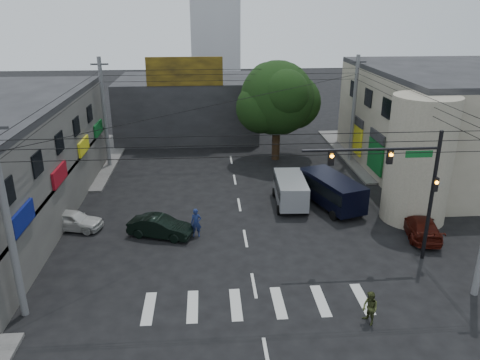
{
  "coord_description": "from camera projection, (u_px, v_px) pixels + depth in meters",
  "views": [
    {
      "loc": [
        -2.16,
        -22.72,
        13.06
      ],
      "look_at": [
        -0.17,
        4.0,
        2.97
      ],
      "focal_mm": 35.0,
      "sensor_mm": 36.0,
      "label": 1
    }
  ],
  "objects": [
    {
      "name": "navy_van",
      "position": [
        332.0,
        192.0,
        31.77
      ],
      "size": [
        6.57,
        5.2,
        2.15
      ],
      "primitive_type": null,
      "rotation": [
        0.0,
        0.0,
        1.89
      ],
      "color": "black",
      "rests_on": "ground"
    },
    {
      "name": "traffic_officer",
      "position": [
        196.0,
        223.0,
        27.81
      ],
      "size": [
        0.66,
        0.46,
        1.74
      ],
      "primitive_type": "imported",
      "rotation": [
        0.0,
        0.0,
        -0.03
      ],
      "color": "#16224F",
      "rests_on": "ground"
    },
    {
      "name": "white_compact",
      "position": [
        73.0,
        220.0,
        28.75
      ],
      "size": [
        3.07,
        4.28,
        1.24
      ],
      "primitive_type": "imported",
      "rotation": [
        0.0,
        0.0,
        1.34
      ],
      "color": "beige",
      "rests_on": "ground"
    },
    {
      "name": "utility_pole_far_right",
      "position": [
        354.0,
        110.0,
        40.0
      ],
      "size": [
        0.32,
        0.32,
        9.2
      ],
      "primitive_type": "cylinder",
      "color": "#59595B",
      "rests_on": "ground"
    },
    {
      "name": "silver_minivan",
      "position": [
        290.0,
        192.0,
        32.15
      ],
      "size": [
        4.71,
        2.32,
        1.95
      ],
      "primitive_type": null,
      "rotation": [
        0.0,
        0.0,
        1.52
      ],
      "color": "#95979D",
      "rests_on": "ground"
    },
    {
      "name": "sidewalk_far_right",
      "position": [
        421.0,
        152.0,
        43.98
      ],
      "size": [
        16.0,
        16.0,
        0.15
      ],
      "primitive_type": "cube",
      "color": "#514F4C",
      "rests_on": "ground"
    },
    {
      "name": "building_far",
      "position": [
        188.0,
        107.0,
        48.89
      ],
      "size": [
        14.0,
        10.0,
        6.0
      ],
      "primitive_type": "cube",
      "color": "#232326",
      "rests_on": "ground"
    },
    {
      "name": "ground",
      "position": [
        248.0,
        255.0,
        25.96
      ],
      "size": [
        160.0,
        160.0,
        0.0
      ],
      "primitive_type": "plane",
      "color": "black",
      "rests_on": "ground"
    },
    {
      "name": "utility_pole_near_left",
      "position": [
        8.0,
        222.0,
        19.41
      ],
      "size": [
        0.32,
        0.32,
        9.2
      ],
      "primitive_type": "cylinder",
      "color": "#59595B",
      "rests_on": "ground"
    },
    {
      "name": "building_right",
      "position": [
        455.0,
        123.0,
        37.93
      ],
      "size": [
        14.0,
        18.0,
        8.0
      ],
      "primitive_type": "cube",
      "color": "gray",
      "rests_on": "ground"
    },
    {
      "name": "street_tree",
      "position": [
        277.0,
        98.0,
        40.18
      ],
      "size": [
        6.4,
        6.4,
        8.7
      ],
      "color": "black",
      "rests_on": "ground"
    },
    {
      "name": "traffic_gantry",
      "position": [
        403.0,
        176.0,
        23.86
      ],
      "size": [
        7.1,
        0.35,
        7.2
      ],
      "color": "black",
      "rests_on": "ground"
    },
    {
      "name": "billboard",
      "position": [
        185.0,
        71.0,
        42.8
      ],
      "size": [
        7.0,
        0.3,
        2.6
      ],
      "primitive_type": "cube",
      "color": "olive",
      "rests_on": "building_far"
    },
    {
      "name": "maroon_sedan",
      "position": [
        421.0,
        226.0,
        27.96
      ],
      "size": [
        3.26,
        4.97,
        1.27
      ],
      "primitive_type": "imported",
      "rotation": [
        0.0,
        0.0,
        2.97
      ],
      "color": "#3D0E08",
      "rests_on": "ground"
    },
    {
      "name": "dark_sedan",
      "position": [
        160.0,
        227.0,
        27.85
      ],
      "size": [
        3.68,
        4.66,
        1.27
      ],
      "primitive_type": "imported",
      "rotation": [
        0.0,
        0.0,
        1.24
      ],
      "color": "black",
      "rests_on": "ground"
    },
    {
      "name": "corner_column",
      "position": [
        419.0,
        160.0,
        29.05
      ],
      "size": [
        4.0,
        4.0,
        8.0
      ],
      "primitive_type": "cylinder",
      "color": "gray",
      "rests_on": "ground"
    },
    {
      "name": "pedestrian_olive",
      "position": [
        370.0,
        308.0,
        20.16
      ],
      "size": [
        1.11,
        1.04,
        1.54
      ],
      "primitive_type": "imported",
      "rotation": [
        0.0,
        0.0,
        -1.24
      ],
      "color": "#353D1C",
      "rests_on": "ground"
    },
    {
      "name": "utility_pole_far_left",
      "position": [
        105.0,
        114.0,
        38.54
      ],
      "size": [
        0.32,
        0.32,
        9.2
      ],
      "primitive_type": "cylinder",
      "color": "#59595B",
      "rests_on": "ground"
    },
    {
      "name": "sidewalk_far_left",
      "position": [
        28.0,
        160.0,
        41.48
      ],
      "size": [
        16.0,
        16.0,
        0.15
      ],
      "primitive_type": "cube",
      "color": "#514F4C",
      "rests_on": "ground"
    }
  ]
}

